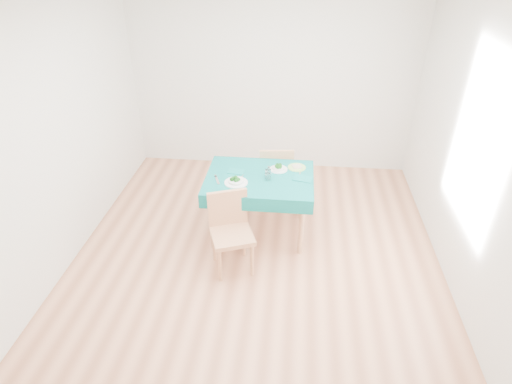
# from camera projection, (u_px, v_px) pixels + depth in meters

# --- Properties ---
(room_shell) EXTENTS (4.02, 4.52, 2.73)m
(room_shell) POSITION_uv_depth(u_px,v_px,m) (256.00, 147.00, 4.04)
(room_shell) COLOR #AA6747
(room_shell) RESTS_ON ground
(table) EXTENTS (1.19, 0.90, 0.76)m
(table) POSITION_uv_depth(u_px,v_px,m) (259.00, 205.00, 4.95)
(table) COLOR #096866
(table) RESTS_ON ground
(chair_near) EXTENTS (0.55, 0.57, 1.03)m
(chair_near) POSITION_uv_depth(u_px,v_px,m) (232.00, 228.00, 4.34)
(chair_near) COLOR tan
(chair_near) RESTS_ON ground
(chair_far) EXTENTS (0.46, 0.49, 1.04)m
(chair_far) POSITION_uv_depth(u_px,v_px,m) (276.00, 168.00, 5.44)
(chair_far) COLOR tan
(chair_far) RESTS_ON ground
(bowl_near) EXTENTS (0.25, 0.25, 0.08)m
(bowl_near) POSITION_uv_depth(u_px,v_px,m) (236.00, 180.00, 4.62)
(bowl_near) COLOR white
(bowl_near) RESTS_ON table
(bowl_far) EXTENTS (0.21, 0.21, 0.06)m
(bowl_far) POSITION_uv_depth(u_px,v_px,m) (279.00, 167.00, 4.88)
(bowl_far) COLOR white
(bowl_far) RESTS_ON table
(fork_near) EXTENTS (0.09, 0.19, 0.00)m
(fork_near) POSITION_uv_depth(u_px,v_px,m) (217.00, 180.00, 4.69)
(fork_near) COLOR silver
(fork_near) RESTS_ON table
(knife_near) EXTENTS (0.04, 0.23, 0.00)m
(knife_near) POSITION_uv_depth(u_px,v_px,m) (241.00, 179.00, 4.70)
(knife_near) COLOR silver
(knife_near) RESTS_ON table
(fork_far) EXTENTS (0.06, 0.17, 0.00)m
(fork_far) POSITION_uv_depth(u_px,v_px,m) (270.00, 170.00, 4.88)
(fork_far) COLOR silver
(fork_far) RESTS_ON table
(knife_far) EXTENTS (0.04, 0.19, 0.00)m
(knife_far) POSITION_uv_depth(u_px,v_px,m) (299.00, 175.00, 4.79)
(knife_far) COLOR silver
(knife_far) RESTS_ON table
(napkin_near) EXTENTS (0.20, 0.15, 0.01)m
(napkin_near) POSITION_uv_depth(u_px,v_px,m) (236.00, 172.00, 4.85)
(napkin_near) COLOR #0D736F
(napkin_near) RESTS_ON table
(napkin_far) EXTENTS (0.23, 0.19, 0.01)m
(napkin_far) POSITION_uv_depth(u_px,v_px,m) (303.00, 179.00, 4.71)
(napkin_far) COLOR #0D736F
(napkin_far) RESTS_ON table
(tumbler_center) EXTENTS (0.07, 0.07, 0.09)m
(tumbler_center) POSITION_uv_depth(u_px,v_px,m) (268.00, 173.00, 4.73)
(tumbler_center) COLOR white
(tumbler_center) RESTS_ON table
(tumbler_side) EXTENTS (0.07, 0.07, 0.08)m
(tumbler_side) POSITION_uv_depth(u_px,v_px,m) (268.00, 177.00, 4.67)
(tumbler_side) COLOR white
(tumbler_side) RESTS_ON table
(side_plate) EXTENTS (0.21, 0.21, 0.01)m
(side_plate) POSITION_uv_depth(u_px,v_px,m) (297.00, 167.00, 4.93)
(side_plate) COLOR #A6DD6C
(side_plate) RESTS_ON table
(bread_slice) EXTENTS (0.12, 0.12, 0.01)m
(bread_slice) POSITION_uv_depth(u_px,v_px,m) (297.00, 166.00, 4.92)
(bread_slice) COLOR beige
(bread_slice) RESTS_ON side_plate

